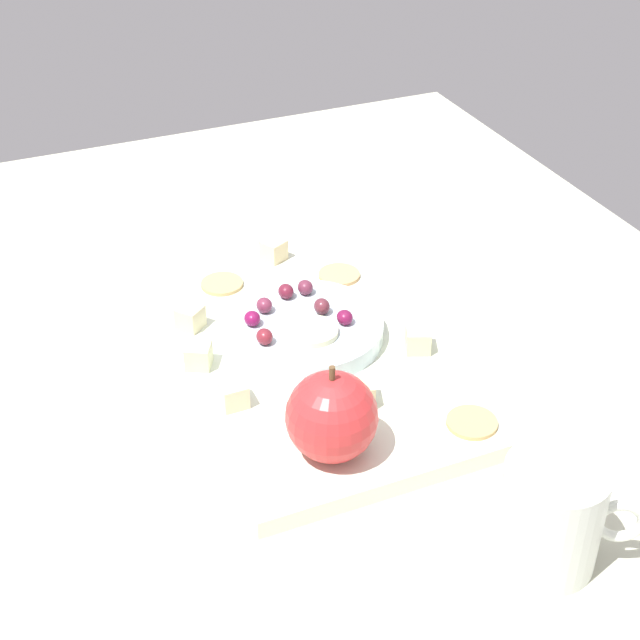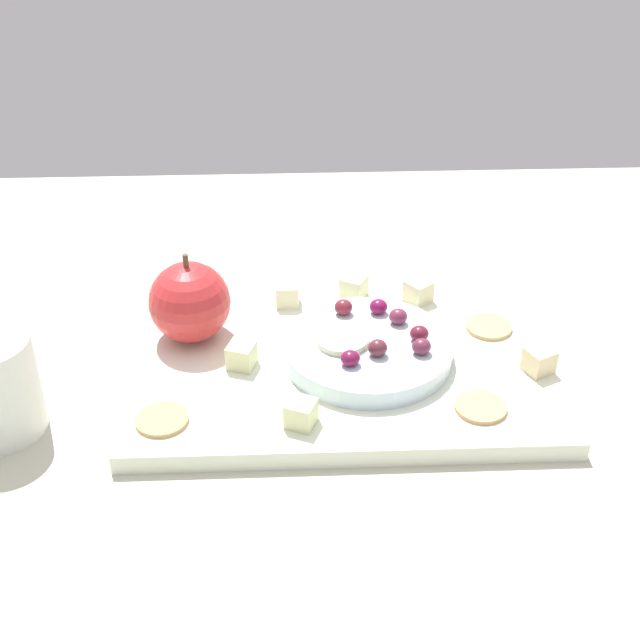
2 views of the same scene
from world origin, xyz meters
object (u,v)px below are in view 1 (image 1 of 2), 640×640
at_px(cracker_0, 222,284).
at_px(grape_3, 264,305).
at_px(cheese_cube_4, 274,250).
at_px(apple_whole, 332,416).
at_px(cheese_cube_2, 190,317).
at_px(apple_slice_0, 311,332).
at_px(cheese_cube_3, 418,340).
at_px(grape_5, 305,287).
at_px(grape_0, 321,305).
at_px(grape_2, 252,318).
at_px(cracker_1, 472,423).
at_px(grape_4, 345,317).
at_px(cup, 552,516).
at_px(serving_dish, 306,329).
at_px(grape_6, 264,337).
at_px(cheese_cube_1, 199,356).
at_px(platter, 311,358).
at_px(cracker_2, 339,275).
at_px(cheese_cube_5, 233,395).
at_px(grape_1, 284,292).
at_px(cheese_cube_0, 361,393).

bearing_deg(cracker_0, grape_3, 9.23).
bearing_deg(cheese_cube_4, apple_whole, -12.35).
xyz_separation_m(cheese_cube_2, apple_slice_0, (0.08, 0.09, 0.01)).
relative_size(cheese_cube_3, grape_3, 1.33).
distance_m(grape_3, grape_5, 0.05).
relative_size(grape_0, grape_2, 1.00).
bearing_deg(grape_2, cracker_1, 34.16).
relative_size(cheese_cube_4, apple_slice_0, 0.48).
xyz_separation_m(grape_4, cup, (0.30, 0.03, 0.00)).
xyz_separation_m(serving_dish, cheese_cube_4, (-0.15, 0.02, 0.00)).
xyz_separation_m(apple_whole, grape_6, (-0.14, -0.00, -0.01)).
xyz_separation_m(cheese_cube_1, cracker_0, (-0.13, 0.06, -0.01)).
bearing_deg(grape_0, cracker_1, 18.17).
relative_size(platter, cheese_cube_4, 16.82).
height_order(cheese_cube_4, cracker_2, cheese_cube_4).
bearing_deg(cracker_2, cup, -1.74).
height_order(cheese_cube_2, cracker_1, cheese_cube_2).
bearing_deg(serving_dish, cracker_1, 24.54).
relative_size(grape_6, cup, 0.17).
bearing_deg(cheese_cube_3, grape_6, -107.45).
distance_m(cracker_1, grape_2, 0.23).
relative_size(cracker_2, grape_4, 2.59).
bearing_deg(cheese_cube_3, cheese_cube_2, -123.11).
relative_size(cracker_1, grape_6, 2.59).
bearing_deg(cheese_cube_5, cheese_cube_1, -170.79).
relative_size(cheese_cube_5, cracker_1, 0.51).
distance_m(cheese_cube_3, grape_3, 0.15).
distance_m(cheese_cube_5, grape_3, 0.12).
height_order(apple_whole, cheese_cube_4, apple_whole).
bearing_deg(platter, cheese_cube_5, -62.53).
height_order(cheese_cube_3, grape_3, grape_3).
relative_size(cheese_cube_4, grape_3, 1.33).
distance_m(cheese_cube_2, grape_0, 0.13).
bearing_deg(platter, grape_3, -153.87).
xyz_separation_m(cracker_2, grape_2, (0.08, -0.13, 0.02)).
distance_m(platter, grape_1, 0.08).
bearing_deg(grape_2, cracker_0, 178.00).
bearing_deg(grape_5, cheese_cube_0, -4.64).
relative_size(cheese_cube_2, cheese_cube_4, 1.00).
distance_m(cheese_cube_2, grape_1, 0.10).
height_order(cheese_cube_2, grape_4, grape_4).
relative_size(cracker_2, grape_2, 2.59).
bearing_deg(cheese_cube_3, platter, -112.83).
height_order(grape_0, grape_3, same).
height_order(grape_2, grape_6, same).
height_order(apple_slice_0, cup, cup).
height_order(cheese_cube_1, grape_5, grape_5).
xyz_separation_m(cracker_2, grape_5, (0.04, -0.06, 0.02)).
relative_size(cheese_cube_5, grape_4, 1.33).
xyz_separation_m(cheese_cube_3, grape_3, (-0.09, -0.12, 0.01)).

